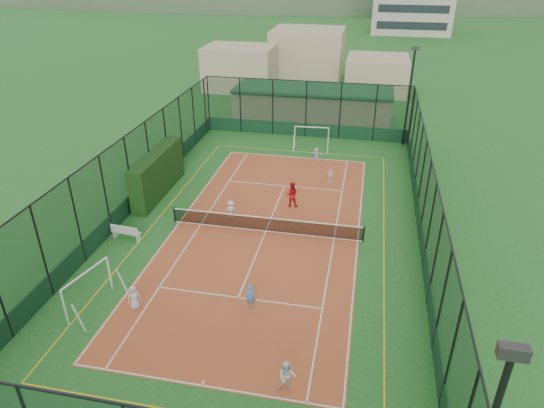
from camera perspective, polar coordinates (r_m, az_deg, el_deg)
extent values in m
plane|color=#205E23|center=(29.25, -0.74, -3.23)|extent=(300.00, 300.00, 0.00)
cube|color=#B34F27|center=(29.24, -0.74, -3.22)|extent=(11.17, 23.97, 0.01)
cube|color=black|center=(34.03, -13.27, 3.53)|extent=(1.02, 6.82, 2.98)
imported|color=silver|center=(23.99, -15.93, -10.51)|extent=(0.73, 0.68, 1.26)
imported|color=#488ACD|center=(23.19, -2.52, -10.78)|extent=(0.53, 0.43, 1.25)
imported|color=white|center=(19.55, 1.78, -19.61)|extent=(0.73, 0.60, 1.41)
imported|color=silver|center=(30.50, -4.85, -0.62)|extent=(0.83, 0.56, 1.18)
imported|color=white|center=(35.20, 6.87, 3.31)|extent=(0.71, 0.39, 1.15)
imported|color=white|center=(38.87, 5.25, 5.84)|extent=(1.08, 0.38, 1.15)
imported|color=#B71313|center=(31.68, 2.33, 1.14)|extent=(0.87, 0.70, 1.70)
sphere|color=#CCE033|center=(29.38, 5.19, -3.09)|extent=(0.07, 0.07, 0.07)
sphere|color=#CCE033|center=(29.91, -0.01, -2.36)|extent=(0.07, 0.07, 0.07)
sphere|color=#CCE033|center=(30.68, 1.66, -1.54)|extent=(0.07, 0.07, 0.07)
sphere|color=#CCE033|center=(29.83, 2.26, -2.47)|extent=(0.07, 0.07, 0.07)
sphere|color=#CCE033|center=(30.23, -4.17, -2.09)|extent=(0.07, 0.07, 0.07)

